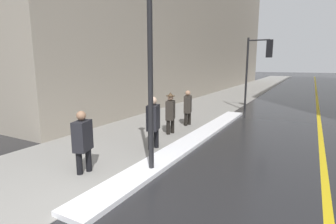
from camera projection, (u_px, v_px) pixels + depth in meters
name	position (u px, v px, depth m)	size (l,w,h in m)	color
ground_plane	(85.00, 203.00, 4.91)	(160.00, 160.00, 0.00)	#232326
sidewalk_slab	(222.00, 100.00, 18.79)	(4.00, 80.00, 0.01)	gray
road_centre_stripe	(318.00, 106.00, 15.96)	(0.16, 80.00, 0.00)	gold
snow_bank_curb	(195.00, 139.00, 8.88)	(0.75, 10.66, 0.11)	white
lamp_post	(150.00, 38.00, 5.75)	(0.28, 0.28, 5.26)	black
traffic_light_near	(260.00, 58.00, 13.83)	(1.31, 0.32, 3.93)	black
pedestrian_trailing	(83.00, 139.00, 6.11)	(0.42, 0.55, 1.51)	black
pedestrian_nearside	(153.00, 120.00, 7.86)	(0.45, 0.59, 1.61)	black
pedestrian_in_glasses	(170.00, 111.00, 9.56)	(0.41, 0.54, 1.55)	black
pedestrian_with_shoulder_bag	(188.00, 106.00, 10.92)	(0.41, 0.71, 1.48)	black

